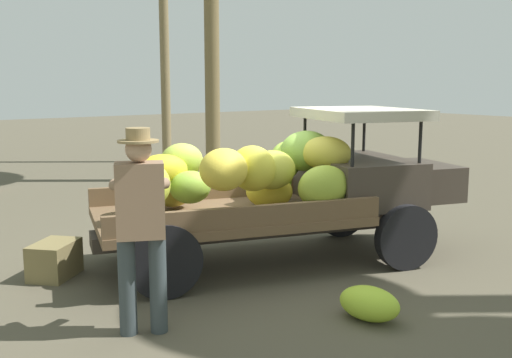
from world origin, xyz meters
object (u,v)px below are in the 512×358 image
Objects in this scene: farmer at (141,219)px; wooden_crate at (55,260)px; truck at (295,186)px; loose_banana_bunch at (369,303)px.

farmer is 3.08× the size of wooden_crate.
wooden_crate is (-0.13, 1.95, -0.82)m from farmer.
truck reaches higher than wooden_crate.
truck is 8.08× the size of wooden_crate.
truck is at bearing -44.91° from farmer.
truck is at bearing -23.24° from wooden_crate.
farmer is at bearing -143.58° from truck.
loose_banana_bunch is (1.78, -0.97, -0.86)m from farmer.
wooden_crate is (-2.55, 1.09, -0.72)m from truck.
farmer is 2.96× the size of loose_banana_bunch.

